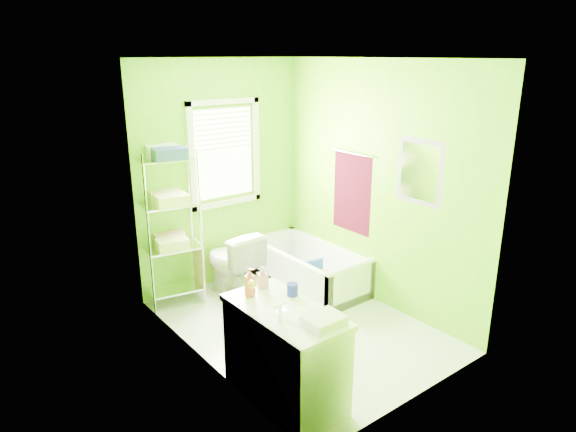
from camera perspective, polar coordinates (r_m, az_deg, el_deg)
ground at (r=5.33m, az=1.23°, el=-12.07°), size 2.90×2.90×0.00m
room_envelope at (r=4.75m, az=1.35°, el=4.33°), size 2.14×2.94×2.62m
window at (r=5.92m, az=-7.07°, el=7.52°), size 0.92×0.05×1.22m
door at (r=3.60m, az=-1.58°, el=-9.49°), size 0.09×0.80×2.00m
right_wall_decor at (r=5.49m, az=9.89°, el=3.46°), size 0.04×1.48×1.17m
bathtub at (r=6.13m, az=2.33°, el=-6.32°), size 0.70×1.50×0.48m
toilet at (r=5.82m, az=-6.22°, el=-5.17°), size 0.46×0.78×0.78m
vanity at (r=4.14m, az=-0.28°, el=-14.78°), size 0.54×1.04×1.02m
wire_shelf_unit at (r=5.55m, az=-12.89°, el=0.71°), size 0.63×0.51×1.74m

